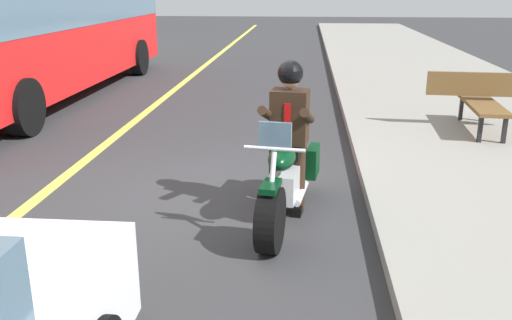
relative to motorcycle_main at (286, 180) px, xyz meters
The scene contains 6 objects.
ground_plane 1.28m from the motorcycle_main, 118.77° to the right, with size 80.00×80.00×0.00m, color #333335.
lane_center_stripe 3.14m from the motorcycle_main, 100.71° to the right, with size 60.00×0.16×0.01m, color #E5DB4C.
motorcycle_main is the anchor object (origin of this frame).
rider_main 0.61m from the motorcycle_main, behind, with size 0.67×0.61×1.74m.
bus_near 8.74m from the motorcycle_main, 137.74° to the right, with size 11.05×2.70×3.30m.
bench_sidewalk 4.87m from the motorcycle_main, 139.57° to the left, with size 1.83×1.80×0.95m.
Camera 1 is at (6.36, 1.23, 2.52)m, focal length 38.99 mm.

